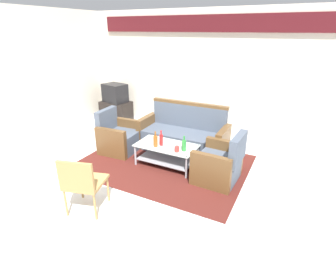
% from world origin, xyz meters
% --- Properties ---
extents(ground_plane, '(14.00, 14.00, 0.00)m').
position_xyz_m(ground_plane, '(0.00, 0.00, 0.00)').
color(ground_plane, white).
extents(wall_back, '(6.52, 0.19, 2.80)m').
position_xyz_m(wall_back, '(0.00, 3.05, 1.48)').
color(wall_back, silver).
rests_on(wall_back, ground).
extents(rug, '(3.00, 2.21, 0.01)m').
position_xyz_m(rug, '(-0.12, 0.89, 0.01)').
color(rug, '#511E19').
rests_on(rug, ground).
extents(couch, '(1.81, 0.75, 0.96)m').
position_xyz_m(couch, '(-0.03, 1.60, 0.32)').
color(couch, '#4C5666').
rests_on(couch, rug).
extents(armchair_left, '(0.74, 0.80, 0.85)m').
position_xyz_m(armchair_left, '(-1.20, 0.97, 0.29)').
color(armchair_left, '#4C5666').
rests_on(armchair_left, rug).
extents(armchair_right, '(0.73, 0.78, 0.85)m').
position_xyz_m(armchair_right, '(0.97, 0.80, 0.29)').
color(armchair_right, '#4C5666').
rests_on(armchair_right, rug).
extents(coffee_table, '(1.10, 0.60, 0.40)m').
position_xyz_m(coffee_table, '(-0.04, 0.85, 0.27)').
color(coffee_table, silver).
rests_on(coffee_table, rug).
extents(bottle_brown, '(0.08, 0.08, 0.28)m').
position_xyz_m(bottle_brown, '(-0.18, 0.71, 0.52)').
color(bottle_brown, brown).
rests_on(bottle_brown, coffee_table).
extents(bottle_green, '(0.07, 0.07, 0.27)m').
position_xyz_m(bottle_green, '(0.34, 0.78, 0.51)').
color(bottle_green, '#2D8C38').
rests_on(bottle_green, coffee_table).
extents(bottle_red, '(0.06, 0.06, 0.28)m').
position_xyz_m(bottle_red, '(-0.12, 0.80, 0.52)').
color(bottle_red, red).
rests_on(bottle_red, coffee_table).
extents(cup, '(0.08, 0.08, 0.10)m').
position_xyz_m(cup, '(0.25, 0.69, 0.46)').
color(cup, red).
rests_on(cup, coffee_table).
extents(tv_stand, '(0.80, 0.50, 0.52)m').
position_xyz_m(tv_stand, '(-2.49, 2.55, 0.26)').
color(tv_stand, black).
rests_on(tv_stand, ground).
extents(television, '(0.68, 0.55, 0.48)m').
position_xyz_m(television, '(-2.49, 2.55, 0.76)').
color(television, black).
rests_on(television, tv_stand).
extents(wicker_chair, '(0.59, 0.59, 0.84)m').
position_xyz_m(wicker_chair, '(-0.40, -0.86, 0.49)').
color(wicker_chair, '#AD844C').
rests_on(wicker_chair, ground).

